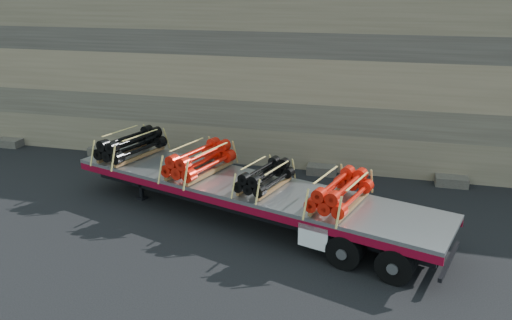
{
  "coord_description": "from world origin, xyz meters",
  "views": [
    {
      "loc": [
        4.1,
        -14.47,
        7.36
      ],
      "look_at": [
        0.07,
        1.34,
        1.59
      ],
      "focal_mm": 35.0,
      "sensor_mm": 36.0,
      "label": 1
    }
  ],
  "objects_px": {
    "trailer": "(246,202)",
    "bundle_rear": "(341,192)",
    "bundle_midrear": "(265,177)",
    "bundle_midfront": "(200,160)",
    "bundle_front": "(131,145)"
  },
  "relations": [
    {
      "from": "bundle_midfront",
      "to": "bundle_midrear",
      "type": "xyz_separation_m",
      "value": [
        2.45,
        -0.76,
        -0.08
      ]
    },
    {
      "from": "trailer",
      "to": "bundle_front",
      "type": "xyz_separation_m",
      "value": [
        -4.82,
        1.5,
        1.09
      ]
    },
    {
      "from": "bundle_midfront",
      "to": "trailer",
      "type": "bearing_deg",
      "value": -0.0
    },
    {
      "from": "bundle_front",
      "to": "bundle_midfront",
      "type": "height_order",
      "value": "bundle_midfront"
    },
    {
      "from": "bundle_midfront",
      "to": "bundle_midrear",
      "type": "bearing_deg",
      "value": 0.0
    },
    {
      "from": "bundle_midfront",
      "to": "bundle_rear",
      "type": "height_order",
      "value": "bundle_midfront"
    },
    {
      "from": "trailer",
      "to": "bundle_midrear",
      "type": "xyz_separation_m",
      "value": [
        0.67,
        -0.21,
        1.01
      ]
    },
    {
      "from": "trailer",
      "to": "bundle_midrear",
      "type": "bearing_deg",
      "value": 0.0
    },
    {
      "from": "trailer",
      "to": "bundle_rear",
      "type": "height_order",
      "value": "bundle_rear"
    },
    {
      "from": "trailer",
      "to": "bundle_rear",
      "type": "distance_m",
      "value": 3.4
    },
    {
      "from": "bundle_midfront",
      "to": "bundle_rear",
      "type": "distance_m",
      "value": 5.09
    },
    {
      "from": "bundle_rear",
      "to": "trailer",
      "type": "bearing_deg",
      "value": -180.0
    },
    {
      "from": "bundle_front",
      "to": "bundle_midfront",
      "type": "bearing_deg",
      "value": 0.0
    },
    {
      "from": "trailer",
      "to": "bundle_midrear",
      "type": "height_order",
      "value": "bundle_midrear"
    },
    {
      "from": "bundle_midfront",
      "to": "bundle_rear",
      "type": "bearing_deg",
      "value": 0.0
    }
  ]
}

